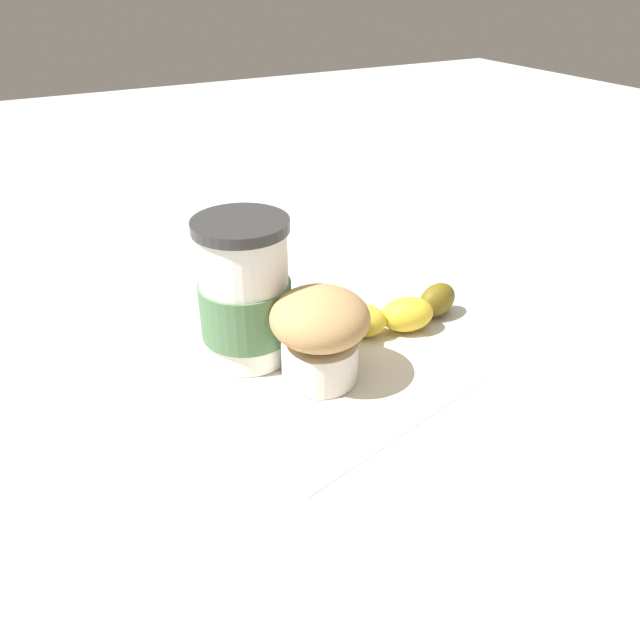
# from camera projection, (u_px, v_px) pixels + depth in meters

# --- Properties ---
(ground_plane) EXTENTS (3.00, 3.00, 0.00)m
(ground_plane) POSITION_uv_depth(u_px,v_px,m) (320.00, 367.00, 0.59)
(ground_plane) COLOR beige
(paper_napkin) EXTENTS (0.28, 0.28, 0.00)m
(paper_napkin) POSITION_uv_depth(u_px,v_px,m) (320.00, 367.00, 0.59)
(paper_napkin) COLOR beige
(paper_napkin) RESTS_ON ground_plane
(coffee_cup) EXTENTS (0.09, 0.09, 0.14)m
(coffee_cup) POSITION_uv_depth(u_px,v_px,m) (245.00, 296.00, 0.58)
(coffee_cup) COLOR white
(coffee_cup) RESTS_ON paper_napkin
(muffin) EXTENTS (0.09, 0.09, 0.09)m
(muffin) POSITION_uv_depth(u_px,v_px,m) (320.00, 332.00, 0.55)
(muffin) COLOR white
(muffin) RESTS_ON paper_napkin
(banana) EXTENTS (0.15, 0.06, 0.04)m
(banana) POSITION_uv_depth(u_px,v_px,m) (403.00, 312.00, 0.65)
(banana) COLOR gold
(banana) RESTS_ON paper_napkin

